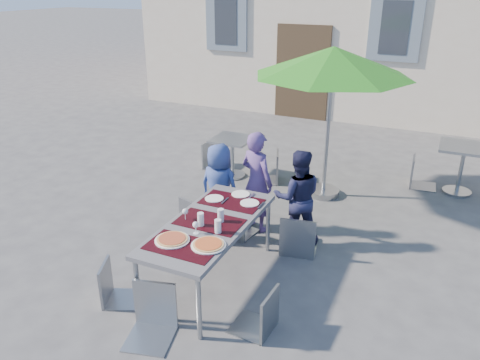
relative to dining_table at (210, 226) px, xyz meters
The scene contains 21 objects.
ground 1.18m from the dining_table, 33.14° to the right, with size 90.00×90.00×0.00m, color #424244.
dining_table is the anchor object (origin of this frame).
pizza_near_left 0.53m from the dining_table, 106.31° to the right, with size 0.35×0.35×0.03m.
pizza_near_right 0.50m from the dining_table, 63.10° to the right, with size 0.34×0.34×0.03m.
glassware 0.17m from the dining_table, 66.85° to the right, with size 0.52×0.40×0.15m.
place_settings 0.63m from the dining_table, 89.12° to the left, with size 0.69×0.46×0.01m.
child_0 1.26m from the dining_table, 112.27° to the left, with size 0.58×0.38×1.20m, color navy.
child_1 1.35m from the dining_table, 90.77° to the left, with size 0.50×0.33×1.37m, color #553C7B.
child_2 1.37m from the dining_table, 64.64° to the left, with size 0.61×0.35×1.25m, color #1B1D3B.
chair_0 1.04m from the dining_table, 127.10° to the left, with size 0.56×0.56×1.02m.
chair_1 1.06m from the dining_table, 100.04° to the left, with size 0.47×0.47×0.93m.
chair_2 1.20m from the dining_table, 53.63° to the left, with size 0.50×0.51×0.98m.
chair_3 1.07m from the dining_table, 136.09° to the right, with size 0.49×0.49×0.84m.
chair_4 0.99m from the dining_table, 32.69° to the right, with size 0.41×0.41×0.87m.
chair_5 0.99m from the dining_table, 96.55° to the right, with size 0.52×0.52×0.97m.
patio_umbrella 3.14m from the dining_table, 79.22° to the left, with size 2.30×2.30×2.28m.
cafe_table_0 3.09m from the dining_table, 110.97° to the left, with size 0.64×0.64×0.69m.
bg_chair_l_0 3.51m from the dining_table, 117.42° to the left, with size 0.42×0.41×0.90m.
bg_chair_r_0 2.99m from the dining_table, 98.15° to the left, with size 0.56×0.55×0.97m.
cafe_table_1 4.47m from the dining_table, 56.74° to the left, with size 0.74×0.74×0.79m.
bg_chair_l_1 4.20m from the dining_table, 63.98° to the left, with size 0.44×0.44×0.92m.
Camera 1 is at (1.34, -3.35, 3.13)m, focal length 35.00 mm.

